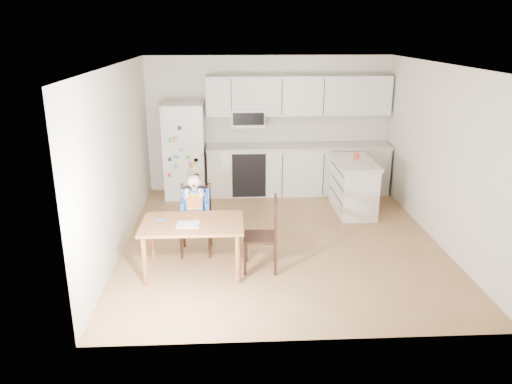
{
  "coord_description": "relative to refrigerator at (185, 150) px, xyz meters",
  "views": [
    {
      "loc": [
        -0.72,
        -6.73,
        2.96
      ],
      "look_at": [
        -0.38,
        -0.35,
        0.86
      ],
      "focal_mm": 35.0,
      "sensor_mm": 36.0,
      "label": 1
    }
  ],
  "objects": [
    {
      "name": "kitchen_island",
      "position": [
        2.88,
        -0.99,
        -0.4
      ],
      "size": [
        0.63,
        1.2,
        0.89
      ],
      "color": "silver",
      "rests_on": "ground"
    },
    {
      "name": "red_cup",
      "position": [
        2.92,
        -0.92,
        0.09
      ],
      "size": [
        0.09,
        0.09,
        0.11
      ],
      "primitive_type": "cylinder",
      "color": "#D1442C",
      "rests_on": "kitchen_island"
    },
    {
      "name": "toddler_spoon",
      "position": [
        -0.06,
        -3.01,
        -0.17
      ],
      "size": [
        0.12,
        0.06,
        0.02
      ],
      "primitive_type": "cylinder",
      "rotation": [
        0.0,
        1.57,
        0.35
      ],
      "color": "#244FB4",
      "rests_on": "dining_table"
    },
    {
      "name": "napkin",
      "position": [
        0.3,
        -3.19,
        -0.17
      ],
      "size": [
        0.27,
        0.24,
        0.01
      ],
      "primitive_type": "cube",
      "color": "silver",
      "rests_on": "dining_table"
    },
    {
      "name": "dining_table",
      "position": [
        0.34,
        -3.1,
        -0.27
      ],
      "size": [
        1.26,
        0.81,
        0.67
      ],
      "color": "brown",
      "rests_on": "ground"
    },
    {
      "name": "chair_booster",
      "position": [
        0.34,
        -2.48,
        -0.18
      ],
      "size": [
        0.42,
        0.42,
        1.11
      ],
      "rotation": [
        0.0,
        0.0,
        -0.01
      ],
      "color": "black",
      "rests_on": "ground"
    },
    {
      "name": "room",
      "position": [
        1.55,
        -1.67,
        0.4
      ],
      "size": [
        4.52,
        5.01,
        2.51
      ],
      "color": "#91623D",
      "rests_on": "ground"
    },
    {
      "name": "chair_side",
      "position": [
        1.29,
        -3.06,
        -0.31
      ],
      "size": [
        0.45,
        0.45,
        0.95
      ],
      "rotation": [
        0.0,
        0.0,
        -1.64
      ],
      "color": "black",
      "rests_on": "ground"
    },
    {
      "name": "kitchen_run",
      "position": [
        2.05,
        0.09,
        0.03
      ],
      "size": [
        3.37,
        0.62,
        2.15
      ],
      "color": "silver",
      "rests_on": "ground"
    },
    {
      "name": "refrigerator",
      "position": [
        0.0,
        0.0,
        0.0
      ],
      "size": [
        0.72,
        0.7,
        1.7
      ],
      "primitive_type": "cube",
      "color": "silver",
      "rests_on": "ground"
    }
  ]
}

